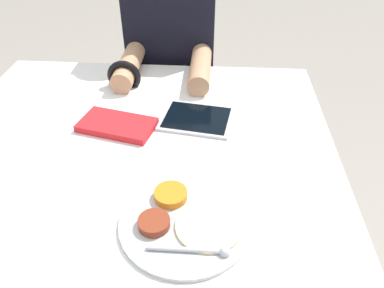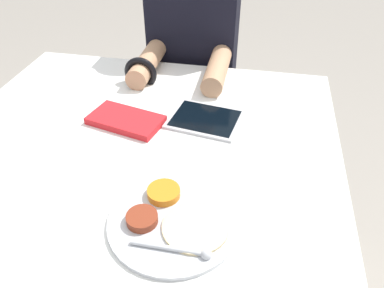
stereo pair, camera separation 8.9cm
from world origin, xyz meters
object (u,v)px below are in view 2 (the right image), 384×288
red_notebook (126,120)px  person_diner (193,85)px  tablet_device (205,119)px  thali_tray (173,219)px

red_notebook → person_diner: person_diner is taller
tablet_device → thali_tray: bearing=-90.5°
thali_tray → person_diner: 0.88m
red_notebook → person_diner: 0.56m
thali_tray → red_notebook: thali_tray is taller
red_notebook → tablet_device: 0.23m
thali_tray → person_diner: (-0.12, 0.86, -0.16)m
tablet_device → person_diner: person_diner is taller
person_diner → thali_tray: bearing=-81.9°
red_notebook → tablet_device: (0.22, 0.06, -0.00)m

